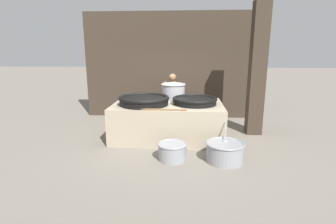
{
  "coord_description": "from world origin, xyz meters",
  "views": [
    {
      "loc": [
        0.5,
        -6.92,
        2.36
      ],
      "look_at": [
        0.0,
        0.0,
        0.71
      ],
      "focal_mm": 28.0,
      "sensor_mm": 36.0,
      "label": 1
    }
  ],
  "objects_px": {
    "stock_pot": "(173,91)",
    "prep_bowl_vegetables": "(225,151)",
    "giant_wok_far": "(195,100)",
    "cook": "(172,97)",
    "prep_bowl_meat": "(173,151)",
    "giant_wok_near": "(144,100)"
  },
  "relations": [
    {
      "from": "stock_pot",
      "to": "giant_wok_near",
      "type": "bearing_deg",
      "value": -132.98
    },
    {
      "from": "giant_wok_far",
      "to": "cook",
      "type": "distance_m",
      "value": 1.47
    },
    {
      "from": "giant_wok_far",
      "to": "cook",
      "type": "height_order",
      "value": "cook"
    },
    {
      "from": "giant_wok_far",
      "to": "stock_pot",
      "type": "bearing_deg",
      "value": 134.53
    },
    {
      "from": "prep_bowl_vegetables",
      "to": "prep_bowl_meat",
      "type": "bearing_deg",
      "value": 179.3
    },
    {
      "from": "giant_wok_far",
      "to": "cook",
      "type": "xyz_separation_m",
      "value": [
        -0.68,
        1.3,
        -0.16
      ]
    },
    {
      "from": "stock_pot",
      "to": "prep_bowl_meat",
      "type": "bearing_deg",
      "value": -87.36
    },
    {
      "from": "stock_pot",
      "to": "cook",
      "type": "height_order",
      "value": "cook"
    },
    {
      "from": "giant_wok_far",
      "to": "cook",
      "type": "relative_size",
      "value": 0.72
    },
    {
      "from": "cook",
      "to": "prep_bowl_meat",
      "type": "height_order",
      "value": "cook"
    },
    {
      "from": "stock_pot",
      "to": "prep_bowl_vegetables",
      "type": "height_order",
      "value": "stock_pot"
    },
    {
      "from": "cook",
      "to": "prep_bowl_meat",
      "type": "relative_size",
      "value": 2.51
    },
    {
      "from": "giant_wok_far",
      "to": "cook",
      "type": "bearing_deg",
      "value": 117.47
    },
    {
      "from": "giant_wok_far",
      "to": "prep_bowl_meat",
      "type": "height_order",
      "value": "giant_wok_far"
    },
    {
      "from": "stock_pot",
      "to": "cook",
      "type": "bearing_deg",
      "value": 95.93
    },
    {
      "from": "cook",
      "to": "prep_bowl_meat",
      "type": "xyz_separation_m",
      "value": [
        0.17,
        -2.79,
        -0.69
      ]
    },
    {
      "from": "prep_bowl_meat",
      "to": "giant_wok_near",
      "type": "bearing_deg",
      "value": 122.15
    },
    {
      "from": "prep_bowl_vegetables",
      "to": "giant_wok_far",
      "type": "bearing_deg",
      "value": 112.57
    },
    {
      "from": "prep_bowl_vegetables",
      "to": "prep_bowl_meat",
      "type": "distance_m",
      "value": 1.13
    },
    {
      "from": "cook",
      "to": "giant_wok_far",
      "type": "bearing_deg",
      "value": 105.45
    },
    {
      "from": "stock_pot",
      "to": "giant_wok_far",
      "type": "bearing_deg",
      "value": -45.47
    },
    {
      "from": "prep_bowl_vegetables",
      "to": "prep_bowl_meat",
      "type": "xyz_separation_m",
      "value": [
        -1.13,
        0.01,
        -0.03
      ]
    }
  ]
}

